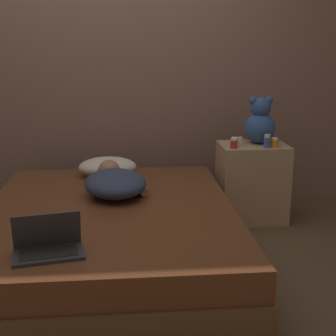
# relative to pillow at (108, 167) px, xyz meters

# --- Properties ---
(ground_plane) EXTENTS (12.00, 12.00, 0.00)m
(ground_plane) POSITION_rel_pillow_xyz_m (0.04, -0.72, -0.48)
(ground_plane) COLOR brown
(wall_back) EXTENTS (8.00, 0.06, 2.60)m
(wall_back) POSITION_rel_pillow_xyz_m (0.04, 0.53, 0.82)
(wall_back) COLOR #846656
(wall_back) RESTS_ON ground_plane
(bed) EXTENTS (1.59, 1.94, 0.40)m
(bed) POSITION_rel_pillow_xyz_m (0.04, -0.72, -0.28)
(bed) COLOR brown
(bed) RESTS_ON ground_plane
(nightstand) EXTENTS (0.53, 0.40, 0.63)m
(nightstand) POSITION_rel_pillow_xyz_m (1.16, 0.02, -0.16)
(nightstand) COLOR tan
(nightstand) RESTS_ON ground_plane
(pillow) EXTENTS (0.45, 0.34, 0.15)m
(pillow) POSITION_rel_pillow_xyz_m (0.00, 0.00, 0.00)
(pillow) COLOR beige
(pillow) RESTS_ON bed
(person_lying) EXTENTS (0.49, 0.70, 0.17)m
(person_lying) POSITION_rel_pillow_xyz_m (0.07, -0.45, 0.01)
(person_lying) COLOR #2D3851
(person_lying) RESTS_ON bed
(laptop) EXTENTS (0.37, 0.25, 0.20)m
(laptop) POSITION_rel_pillow_xyz_m (-0.25, -1.38, -0.03)
(laptop) COLOR #333338
(laptop) RESTS_ON bed
(teddy_bear) EXTENTS (0.24, 0.24, 0.38)m
(teddy_bear) POSITION_rel_pillow_xyz_m (1.21, 0.06, 0.32)
(teddy_bear) COLOR #335693
(teddy_bear) RESTS_ON nightstand
(bottle_blue) EXTENTS (0.05, 0.05, 0.10)m
(bottle_blue) POSITION_rel_pillow_xyz_m (1.23, -0.12, 0.20)
(bottle_blue) COLOR #3866B2
(bottle_blue) RESTS_ON nightstand
(bottle_red) EXTENTS (0.05, 0.05, 0.08)m
(bottle_red) POSITION_rel_pillow_xyz_m (0.97, -0.11, 0.19)
(bottle_red) COLOR #B72D2D
(bottle_red) RESTS_ON nightstand
(bottle_orange) EXTENTS (0.06, 0.06, 0.07)m
(bottle_orange) POSITION_rel_pillow_xyz_m (1.29, -0.11, 0.19)
(bottle_orange) COLOR orange
(bottle_orange) RESTS_ON nightstand
(bottle_white) EXTENTS (0.04, 0.04, 0.06)m
(bottle_white) POSITION_rel_pillow_xyz_m (1.04, 0.00, 0.18)
(bottle_white) COLOR white
(bottle_white) RESTS_ON nightstand
(bottle_amber) EXTENTS (0.05, 0.05, 0.07)m
(bottle_amber) POSITION_rel_pillow_xyz_m (0.99, -0.04, 0.19)
(bottle_amber) COLOR gold
(bottle_amber) RESTS_ON nightstand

